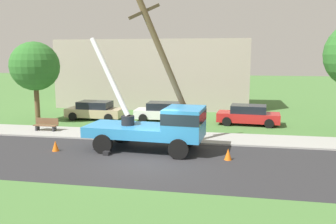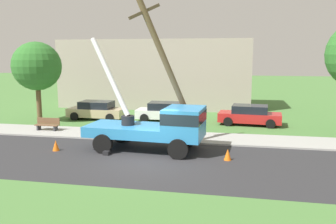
{
  "view_description": "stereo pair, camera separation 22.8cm",
  "coord_description": "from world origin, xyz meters",
  "px_view_note": "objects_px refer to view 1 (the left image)",
  "views": [
    {
      "loc": [
        3.75,
        -15.62,
        5.01
      ],
      "look_at": [
        0.49,
        2.25,
        2.03
      ],
      "focal_mm": 37.36,
      "sensor_mm": 36.0,
      "label": 1
    },
    {
      "loc": [
        3.98,
        -15.58,
        5.01
      ],
      "look_at": [
        0.49,
        2.25,
        2.03
      ],
      "focal_mm": 37.36,
      "sensor_mm": 36.0,
      "label": 2
    }
  ],
  "objects_px": {
    "traffic_cone_curbside": "(185,140)",
    "traffic_cone_behind": "(55,146)",
    "park_bench": "(46,125)",
    "roadside_tree_far": "(35,67)",
    "utility_truck": "(160,125)",
    "parked_sedan_red": "(248,115)",
    "traffic_cone_ahead": "(228,154)",
    "leaning_utility_pole": "(168,69)",
    "parked_sedan_white": "(164,112)",
    "parked_sedan_tan": "(95,110)"
  },
  "relations": [
    {
      "from": "traffic_cone_curbside",
      "to": "traffic_cone_behind",
      "type": "bearing_deg",
      "value": -159.16
    },
    {
      "from": "park_bench",
      "to": "roadside_tree_far",
      "type": "height_order",
      "value": "roadside_tree_far"
    },
    {
      "from": "utility_truck",
      "to": "roadside_tree_far",
      "type": "relative_size",
      "value": 1.13
    },
    {
      "from": "traffic_cone_curbside",
      "to": "parked_sedan_red",
      "type": "relative_size",
      "value": 0.12
    },
    {
      "from": "traffic_cone_ahead",
      "to": "roadside_tree_far",
      "type": "height_order",
      "value": "roadside_tree_far"
    },
    {
      "from": "traffic_cone_ahead",
      "to": "park_bench",
      "type": "height_order",
      "value": "park_bench"
    },
    {
      "from": "traffic_cone_behind",
      "to": "roadside_tree_far",
      "type": "distance_m",
      "value": 9.62
    },
    {
      "from": "roadside_tree_far",
      "to": "traffic_cone_ahead",
      "type": "bearing_deg",
      "value": -26.58
    },
    {
      "from": "leaning_utility_pole",
      "to": "roadside_tree_far",
      "type": "xyz_separation_m",
      "value": [
        -10.83,
        4.92,
        -0.07
      ]
    },
    {
      "from": "traffic_cone_behind",
      "to": "utility_truck",
      "type": "bearing_deg",
      "value": 10.96
    },
    {
      "from": "traffic_cone_ahead",
      "to": "leaning_utility_pole",
      "type": "bearing_deg",
      "value": 146.93
    },
    {
      "from": "traffic_cone_curbside",
      "to": "roadside_tree_far",
      "type": "height_order",
      "value": "roadside_tree_far"
    },
    {
      "from": "utility_truck",
      "to": "roadside_tree_far",
      "type": "xyz_separation_m",
      "value": [
        -10.6,
        6.07,
        2.75
      ]
    },
    {
      "from": "utility_truck",
      "to": "traffic_cone_ahead",
      "type": "xyz_separation_m",
      "value": [
        3.54,
        -1.01,
        -1.13
      ]
    },
    {
      "from": "parked_sedan_white",
      "to": "traffic_cone_ahead",
      "type": "bearing_deg",
      "value": -62.18
    },
    {
      "from": "utility_truck",
      "to": "leaning_utility_pole",
      "type": "xyz_separation_m",
      "value": [
        0.23,
        1.14,
        2.82
      ]
    },
    {
      "from": "utility_truck",
      "to": "parked_sedan_white",
      "type": "bearing_deg",
      "value": 99.58
    },
    {
      "from": "traffic_cone_ahead",
      "to": "roadside_tree_far",
      "type": "relative_size",
      "value": 0.09
    },
    {
      "from": "parked_sedan_tan",
      "to": "park_bench",
      "type": "xyz_separation_m",
      "value": [
        -1.43,
        -4.88,
        -0.25
      ]
    },
    {
      "from": "traffic_cone_behind",
      "to": "parked_sedan_white",
      "type": "distance_m",
      "value": 10.25
    },
    {
      "from": "traffic_cone_curbside",
      "to": "roadside_tree_far",
      "type": "distance_m",
      "value": 13.19
    },
    {
      "from": "traffic_cone_ahead",
      "to": "parked_sedan_red",
      "type": "bearing_deg",
      "value": 81.68
    },
    {
      "from": "leaning_utility_pole",
      "to": "roadside_tree_far",
      "type": "height_order",
      "value": "leaning_utility_pole"
    },
    {
      "from": "traffic_cone_behind",
      "to": "parked_sedan_red",
      "type": "xyz_separation_m",
      "value": [
        10.27,
        9.05,
        0.43
      ]
    },
    {
      "from": "traffic_cone_ahead",
      "to": "parked_sedan_tan",
      "type": "bearing_deg",
      "value": 139.04
    },
    {
      "from": "leaning_utility_pole",
      "to": "parked_sedan_white",
      "type": "relative_size",
      "value": 1.87
    },
    {
      "from": "utility_truck",
      "to": "park_bench",
      "type": "distance_m",
      "value": 8.9
    },
    {
      "from": "leaning_utility_pole",
      "to": "parked_sedan_red",
      "type": "bearing_deg",
      "value": 55.96
    },
    {
      "from": "traffic_cone_behind",
      "to": "park_bench",
      "type": "bearing_deg",
      "value": 124.47
    },
    {
      "from": "park_bench",
      "to": "leaning_utility_pole",
      "type": "bearing_deg",
      "value": -13.14
    },
    {
      "from": "traffic_cone_ahead",
      "to": "parked_sedan_red",
      "type": "height_order",
      "value": "parked_sedan_red"
    },
    {
      "from": "parked_sedan_tan",
      "to": "traffic_cone_behind",
      "type": "bearing_deg",
      "value": -80.95
    },
    {
      "from": "park_bench",
      "to": "roadside_tree_far",
      "type": "distance_m",
      "value": 5.26
    },
    {
      "from": "leaning_utility_pole",
      "to": "park_bench",
      "type": "bearing_deg",
      "value": 166.86
    },
    {
      "from": "parked_sedan_white",
      "to": "parked_sedan_red",
      "type": "relative_size",
      "value": 0.98
    },
    {
      "from": "traffic_cone_curbside",
      "to": "roadside_tree_far",
      "type": "bearing_deg",
      "value": 158.48
    },
    {
      "from": "parked_sedan_white",
      "to": "traffic_cone_curbside",
      "type": "bearing_deg",
      "value": -69.88
    },
    {
      "from": "traffic_cone_curbside",
      "to": "leaning_utility_pole",
      "type": "bearing_deg",
      "value": -161.72
    },
    {
      "from": "traffic_cone_behind",
      "to": "leaning_utility_pole",
      "type": "bearing_deg",
      "value": 21.24
    },
    {
      "from": "traffic_cone_curbside",
      "to": "parked_sedan_white",
      "type": "xyz_separation_m",
      "value": [
        -2.54,
        6.94,
        0.43
      ]
    },
    {
      "from": "traffic_cone_ahead",
      "to": "traffic_cone_curbside",
      "type": "height_order",
      "value": "same"
    },
    {
      "from": "park_bench",
      "to": "roadside_tree_far",
      "type": "xyz_separation_m",
      "value": [
        -2.32,
        2.94,
        3.7
      ]
    },
    {
      "from": "utility_truck",
      "to": "parked_sedan_tan",
      "type": "distance_m",
      "value": 10.56
    },
    {
      "from": "leaning_utility_pole",
      "to": "traffic_cone_curbside",
      "type": "distance_m",
      "value": 4.06
    },
    {
      "from": "traffic_cone_ahead",
      "to": "parked_sedan_white",
      "type": "distance_m",
      "value": 10.64
    },
    {
      "from": "parked_sedan_tan",
      "to": "parked_sedan_white",
      "type": "bearing_deg",
      "value": 3.94
    },
    {
      "from": "traffic_cone_ahead",
      "to": "traffic_cone_behind",
      "type": "bearing_deg",
      "value": -179.78
    },
    {
      "from": "utility_truck",
      "to": "park_bench",
      "type": "bearing_deg",
      "value": 159.29
    },
    {
      "from": "leaning_utility_pole",
      "to": "traffic_cone_ahead",
      "type": "xyz_separation_m",
      "value": [
        3.31,
        -2.16,
        -3.95
      ]
    },
    {
      "from": "parked_sedan_red",
      "to": "roadside_tree_far",
      "type": "xyz_separation_m",
      "value": [
        -15.47,
        -1.94,
        3.45
      ]
    }
  ]
}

